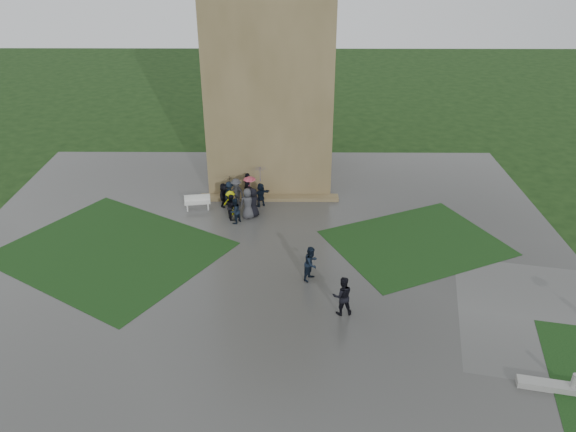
{
  "coord_description": "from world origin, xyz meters",
  "views": [
    {
      "loc": [
        1.45,
        -22.41,
        16.12
      ],
      "look_at": [
        1.24,
        5.98,
        1.2
      ],
      "focal_mm": 35.0,
      "sensor_mm": 36.0,
      "label": 1
    }
  ],
  "objects_px": {
    "tower": "(270,45)",
    "pedestrian_mid": "(311,263)",
    "pedestrian_near": "(342,296)",
    "bench": "(197,202)"
  },
  "relations": [
    {
      "from": "bench",
      "to": "pedestrian_near",
      "type": "relative_size",
      "value": 0.86
    },
    {
      "from": "tower",
      "to": "pedestrian_mid",
      "type": "bearing_deg",
      "value": -79.83
    },
    {
      "from": "pedestrian_mid",
      "to": "pedestrian_near",
      "type": "bearing_deg",
      "value": -121.6
    },
    {
      "from": "pedestrian_mid",
      "to": "pedestrian_near",
      "type": "height_order",
      "value": "pedestrian_near"
    },
    {
      "from": "tower",
      "to": "pedestrian_near",
      "type": "bearing_deg",
      "value": -77.04
    },
    {
      "from": "tower",
      "to": "bench",
      "type": "bearing_deg",
      "value": -127.37
    },
    {
      "from": "tower",
      "to": "pedestrian_mid",
      "type": "distance_m",
      "value": 16.02
    },
    {
      "from": "tower",
      "to": "pedestrian_mid",
      "type": "relative_size",
      "value": 9.74
    },
    {
      "from": "pedestrian_near",
      "to": "bench",
      "type": "bearing_deg",
      "value": -58.42
    },
    {
      "from": "tower",
      "to": "pedestrian_near",
      "type": "height_order",
      "value": "tower"
    }
  ]
}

